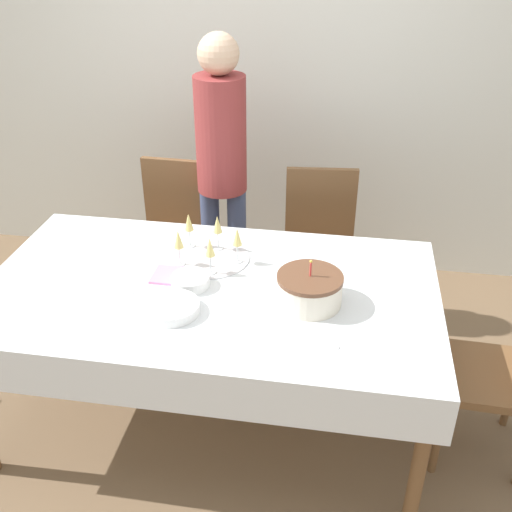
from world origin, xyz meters
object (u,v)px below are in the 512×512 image
Objects in this scene: dining_chair_right_end at (511,362)px; birthday_cake at (310,289)px; dining_chair_far_left at (173,235)px; person_standing at (221,156)px; dining_chair_far_right at (319,246)px; plate_stack_main at (172,308)px; champagne_tray at (208,247)px; plate_stack_dessert at (191,281)px.

dining_chair_right_end is 0.93m from birthday_cake.
dining_chair_far_left is 0.57× the size of person_standing.
dining_chair_far_left is 0.86m from dining_chair_far_right.
person_standing is at bearing 172.86° from dining_chair_far_right.
dining_chair_far_right reaches higher than plate_stack_main.
person_standing reaches higher than dining_chair_far_right.
person_standing is (0.29, 0.07, 0.48)m from dining_chair_far_left.
champagne_tray is 1.70× the size of plate_stack_main.
dining_chair_far_left is at bearing 120.00° from champagne_tray.
dining_chair_far_left and dining_chair_right_end have the same top height.
birthday_cake is (-0.87, -0.06, 0.32)m from dining_chair_right_end.
dining_chair_right_end reaches higher than champagne_tray.
birthday_cake is (0.01, -0.94, 0.32)m from dining_chair_far_right.
dining_chair_far_left is 0.57m from person_standing.
dining_chair_far_left is 1.95m from dining_chair_right_end.
plate_stack_dessert is (0.35, -0.89, 0.27)m from dining_chair_far_left.
dining_chair_right_end is 1.80m from person_standing.
dining_chair_far_left reaches higher than plate_stack_main.
dining_chair_far_right is at bearing 53.26° from champagne_tray.
champagne_tray is 0.45m from plate_stack_main.
plate_stack_main is (-1.41, -0.21, 0.27)m from dining_chair_right_end.
dining_chair_far_left is at bearing 179.98° from dining_chair_far_right.
person_standing is at bearing 91.98° from plate_stack_main.
plate_stack_dessert is at bearing 83.44° from plate_stack_main.
champagne_tray is 0.75m from person_standing.
plate_stack_dessert is at bearing -68.26° from dining_chair_far_left.
dining_chair_right_end is 1.45m from plate_stack_main.
person_standing reaches higher than dining_chair_right_end.
plate_stack_main is at bearing -171.39° from dining_chair_right_end.
champagne_tray is at bearing -60.00° from dining_chair_far_left.
dining_chair_far_right is 1.00× the size of dining_chair_right_end.
champagne_tray is (0.38, -0.65, 0.32)m from dining_chair_far_left.
dining_chair_far_right is at bearing 64.01° from plate_stack_main.
dining_chair_far_right is 0.57× the size of person_standing.
champagne_tray is (-0.49, -0.65, 0.32)m from dining_chair_far_right.
birthday_cake is (0.87, -0.94, 0.32)m from dining_chair_far_left.
dining_chair_right_end is at bearing -33.26° from person_standing.
champagne_tray reaches higher than plate_stack_dessert.
person_standing reaches higher than dining_chair_far_left.
birthday_cake is 0.52m from plate_stack_dessert.
birthday_cake is 1.22× the size of plate_stack_main.
birthday_cake reaches higher than dining_chair_far_right.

